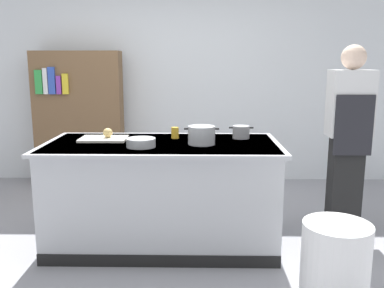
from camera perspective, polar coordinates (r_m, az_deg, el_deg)
ground_plane at (r=3.81m, az=-3.92°, el=-13.23°), size 10.00×10.00×0.00m
back_wall at (r=5.56m, az=-2.26°, el=10.46°), size 6.40×0.12×3.00m
counter_island at (r=3.64m, az=-4.02°, el=-6.55°), size 1.98×0.98×0.90m
cutting_board at (r=3.73m, az=-11.96°, el=0.69°), size 0.40×0.28×0.02m
onion at (r=3.72m, az=-11.41°, el=1.50°), size 0.08×0.08×0.08m
stock_pot at (r=3.45m, az=1.31°, el=1.21°), size 0.29×0.22×0.15m
sauce_pan at (r=3.74m, az=6.71°, el=1.64°), size 0.22×0.15×0.11m
mixing_bowl at (r=3.37m, az=-6.97°, el=0.19°), size 0.23×0.23×0.07m
juice_cup at (r=3.72m, az=-2.33°, el=1.54°), size 0.07×0.07×0.10m
trash_bin at (r=3.06m, az=18.95°, el=-14.87°), size 0.45×0.45×0.53m
person_chef at (r=4.08m, az=20.53°, el=1.17°), size 0.38×0.25×1.72m
bookshelf at (r=5.52m, az=-15.16°, el=3.33°), size 1.10×0.31×1.70m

